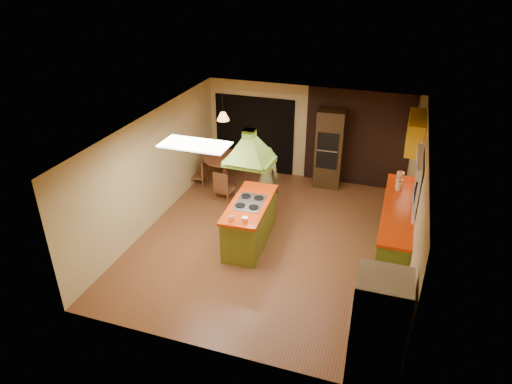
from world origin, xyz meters
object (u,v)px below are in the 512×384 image
(refrigerator, at_px, (378,329))
(wall_oven, at_px, (329,149))
(canister_large, at_px, (400,177))
(man, at_px, (266,180))
(kitchen_island, at_px, (250,222))
(dining_table, at_px, (225,166))

(refrigerator, relative_size, wall_oven, 0.86)
(canister_large, bearing_deg, man, -167.00)
(man, bearing_deg, wall_oven, -131.41)
(man, xyz_separation_m, canister_large, (2.89, 0.67, 0.21))
(wall_oven, bearing_deg, refrigerator, -77.02)
(man, distance_m, wall_oven, 2.19)
(refrigerator, height_order, canister_large, refrigerator)
(kitchen_island, xyz_separation_m, wall_oven, (1.04, 3.18, 0.54))
(man, relative_size, wall_oven, 0.82)
(man, distance_m, refrigerator, 4.89)
(dining_table, bearing_deg, man, -34.55)
(kitchen_island, relative_size, dining_table, 1.74)
(kitchen_island, xyz_separation_m, dining_table, (-1.47, 2.27, 0.10))
(refrigerator, bearing_deg, man, 124.73)
(refrigerator, bearing_deg, kitchen_island, 135.25)
(man, height_order, refrigerator, refrigerator)
(canister_large, bearing_deg, wall_oven, 145.72)
(man, bearing_deg, refrigerator, 114.03)
(dining_table, height_order, canister_large, canister_large)
(man, xyz_separation_m, wall_oven, (1.09, 1.89, 0.19))
(kitchen_island, xyz_separation_m, man, (-0.05, 1.29, 0.36))
(man, distance_m, dining_table, 1.74)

